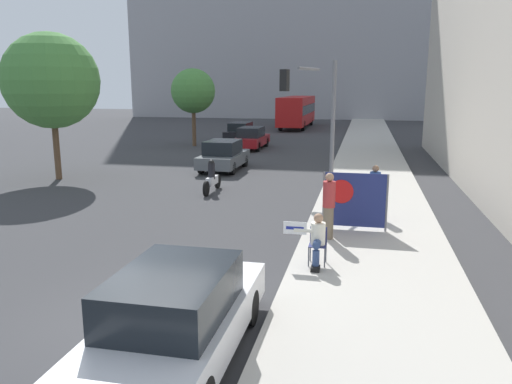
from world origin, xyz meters
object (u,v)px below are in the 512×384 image
(pedestrian_behind, at_px, (375,191))
(protest_banner, at_px, (354,200))
(street_tree_midblock, at_px, (193,91))
(street_tree_near_curb, at_px, (51,81))
(seated_protester, at_px, (317,238))
(car_on_road_distant, at_px, (241,131))
(city_bus_on_road, at_px, (297,110))
(traffic_light_pole, at_px, (313,105))
(car_on_road_midblock, at_px, (251,138))
(car_on_road_nearest, at_px, (223,155))
(parked_car_curbside, at_px, (177,316))
(jogger_on_sidewalk, at_px, (329,205))
(motorcycle_on_road, at_px, (212,179))

(pedestrian_behind, distance_m, protest_banner, 1.76)
(street_tree_midblock, bearing_deg, street_tree_near_curb, -97.46)
(seated_protester, bearing_deg, car_on_road_distant, 104.40)
(car_on_road_distant, xyz_separation_m, city_bus_on_road, (2.82, 12.73, 1.12))
(street_tree_midblock, bearing_deg, traffic_light_pole, -55.81)
(seated_protester, relative_size, street_tree_midblock, 0.22)
(seated_protester, xyz_separation_m, car_on_road_distant, (-8.73, 27.88, -0.10))
(car_on_road_midblock, bearing_deg, pedestrian_behind, -65.58)
(car_on_road_nearest, relative_size, street_tree_near_curb, 0.63)
(car_on_road_nearest, bearing_deg, seated_protester, -65.67)
(seated_protester, height_order, street_tree_midblock, street_tree_midblock)
(city_bus_on_road, bearing_deg, car_on_road_distant, -102.47)
(pedestrian_behind, xyz_separation_m, street_tree_midblock, (-12.37, 18.30, 2.90))
(parked_car_curbside, relative_size, street_tree_midblock, 0.83)
(parked_car_curbside, relative_size, street_tree_near_curb, 0.69)
(jogger_on_sidewalk, height_order, car_on_road_nearest, jogger_on_sidewalk)
(traffic_light_pole, xyz_separation_m, car_on_road_distant, (-7.73, 19.50, -2.81))
(traffic_light_pole, xyz_separation_m, car_on_road_nearest, (-5.03, 4.94, -2.76))
(jogger_on_sidewalk, height_order, car_on_road_midblock, jogger_on_sidewalk)
(pedestrian_behind, relative_size, protest_banner, 0.90)
(jogger_on_sidewalk, xyz_separation_m, motorcycle_on_road, (-5.10, 5.81, -0.52))
(street_tree_near_curb, bearing_deg, parked_car_curbside, -50.88)
(street_tree_near_curb, bearing_deg, seated_protester, -35.87)
(car_on_road_distant, height_order, city_bus_on_road, city_bus_on_road)
(seated_protester, xyz_separation_m, car_on_road_nearest, (-6.03, 13.33, -0.05))
(seated_protester, relative_size, traffic_light_pole, 0.24)
(traffic_light_pole, height_order, motorcycle_on_road, traffic_light_pole)
(city_bus_on_road, bearing_deg, street_tree_midblock, -106.21)
(car_on_road_midblock, bearing_deg, motorcycle_on_road, -83.61)
(jogger_on_sidewalk, relative_size, parked_car_curbside, 0.40)
(car_on_road_distant, distance_m, city_bus_on_road, 13.09)
(car_on_road_distant, distance_m, motorcycle_on_road, 20.27)
(pedestrian_behind, relative_size, street_tree_midblock, 0.30)
(pedestrian_behind, relative_size, motorcycle_on_road, 0.76)
(car_on_road_nearest, distance_m, street_tree_midblock, 11.42)
(protest_banner, xyz_separation_m, motorcycle_on_road, (-5.76, 4.80, -0.47))
(car_on_road_nearest, bearing_deg, traffic_light_pole, -44.51)
(pedestrian_behind, xyz_separation_m, car_on_road_distant, (-10.10, 23.07, -0.29))
(street_tree_midblock, bearing_deg, car_on_road_distant, 64.54)
(motorcycle_on_road, bearing_deg, city_bus_on_road, 91.63)
(seated_protester, relative_size, parked_car_curbside, 0.27)
(seated_protester, relative_size, car_on_road_distant, 0.26)
(pedestrian_behind, bearing_deg, traffic_light_pole, -18.16)
(protest_banner, bearing_deg, jogger_on_sidewalk, -123.05)
(protest_banner, bearing_deg, pedestrian_behind, 70.32)
(car_on_road_nearest, bearing_deg, street_tree_near_curb, -149.12)
(jogger_on_sidewalk, distance_m, car_on_road_nearest, 12.76)
(city_bus_on_road, distance_m, motorcycle_on_road, 32.69)
(jogger_on_sidewalk, bearing_deg, parked_car_curbside, 86.20)
(car_on_road_distant, xyz_separation_m, street_tree_midblock, (-2.27, -4.77, 3.18))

